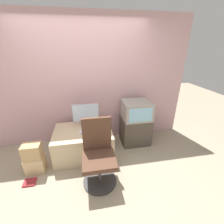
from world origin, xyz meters
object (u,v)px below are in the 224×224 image
object	(u,v)px
mouse	(101,129)
office_chair	(98,156)
main_monitor	(86,115)
cardboard_box_lower	(35,164)
book	(30,182)
keyboard	(89,131)
crt_tv	(137,110)

from	to	relation	value
mouse	office_chair	world-z (taller)	office_chair
main_monitor	cardboard_box_lower	bearing A→B (deg)	-150.27
cardboard_box_lower	book	bearing A→B (deg)	-99.98
mouse	keyboard	bearing A→B (deg)	-178.12
office_chair	cardboard_box_lower	world-z (taller)	office_chair
main_monitor	office_chair	distance (m)	0.94
mouse	book	size ratio (longest dim) A/B	0.28
cardboard_box_lower	book	distance (m)	0.29
cardboard_box_lower	book	world-z (taller)	cardboard_box_lower
main_monitor	office_chair	xyz separation A→B (m)	(0.15, -0.87, -0.32)
crt_tv	cardboard_box_lower	distance (m)	2.13
keyboard	cardboard_box_lower	xyz separation A→B (m)	(-0.94, -0.27, -0.40)
main_monitor	cardboard_box_lower	world-z (taller)	main_monitor
book	mouse	bearing A→B (deg)	23.46
keyboard	book	xyz separation A→B (m)	(-0.99, -0.52, -0.53)
mouse	crt_tv	distance (m)	0.86
keyboard	crt_tv	xyz separation A→B (m)	(1.02, 0.28, 0.24)
book	keyboard	bearing A→B (deg)	27.84
office_chair	main_monitor	bearing A→B (deg)	100.00
main_monitor	mouse	size ratio (longest dim) A/B	9.79
keyboard	book	distance (m)	1.24
mouse	crt_tv	size ratio (longest dim) A/B	0.09
crt_tv	book	bearing A→B (deg)	-158.30
keyboard	crt_tv	size ratio (longest dim) A/B	0.58
keyboard	mouse	xyz separation A→B (m)	(0.23, 0.01, 0.01)
crt_tv	office_chair	xyz separation A→B (m)	(-0.90, -0.90, -0.33)
crt_tv	book	distance (m)	2.29
crt_tv	office_chair	world-z (taller)	office_chair
keyboard	book	bearing A→B (deg)	-152.16
main_monitor	crt_tv	bearing A→B (deg)	1.47
keyboard	crt_tv	world-z (taller)	crt_tv
mouse	cardboard_box_lower	distance (m)	1.27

